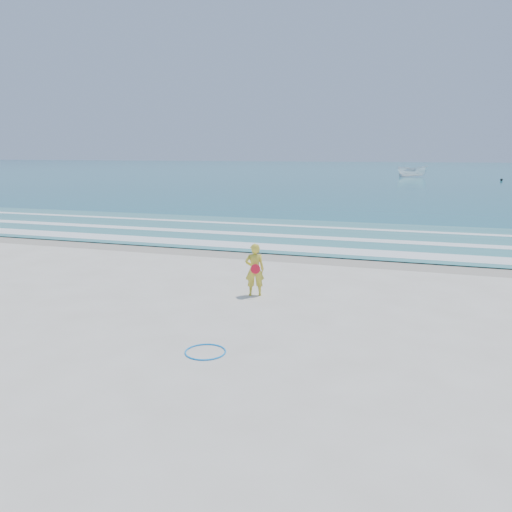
% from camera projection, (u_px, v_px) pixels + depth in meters
% --- Properties ---
extents(ground, '(400.00, 400.00, 0.00)m').
position_uv_depth(ground, '(179.00, 333.00, 11.14)').
color(ground, silver).
rests_on(ground, ground).
extents(wet_sand, '(400.00, 2.40, 0.00)m').
position_uv_depth(wet_sand, '(283.00, 255.00, 19.52)').
color(wet_sand, '#B2A893').
rests_on(wet_sand, ground).
extents(ocean, '(400.00, 190.00, 0.04)m').
position_uv_depth(ocean, '(396.00, 170.00, 108.94)').
color(ocean, '#19727F').
rests_on(ocean, ground).
extents(shallow, '(400.00, 10.00, 0.01)m').
position_uv_depth(shallow, '(309.00, 234.00, 24.17)').
color(shallow, '#59B7AD').
rests_on(shallow, ocean).
extents(foam_near, '(400.00, 1.40, 0.01)m').
position_uv_depth(foam_near, '(291.00, 248.00, 20.72)').
color(foam_near, white).
rests_on(foam_near, shallow).
extents(foam_mid, '(400.00, 0.90, 0.01)m').
position_uv_depth(foam_mid, '(306.00, 237.00, 23.42)').
color(foam_mid, white).
rests_on(foam_mid, shallow).
extents(foam_far, '(400.00, 0.60, 0.01)m').
position_uv_depth(foam_far, '(319.00, 227.00, 26.50)').
color(foam_far, white).
rests_on(foam_far, shallow).
extents(hoop, '(0.87, 0.87, 0.03)m').
position_uv_depth(hoop, '(205.00, 352.00, 10.06)').
color(hoop, '#0D8FF0').
rests_on(hoop, ground).
extents(boat, '(4.83, 2.34, 1.79)m').
position_uv_depth(boat, '(412.00, 171.00, 79.58)').
color(boat, white).
rests_on(boat, ocean).
extents(buoy, '(0.36, 0.36, 0.36)m').
position_uv_depth(buoy, '(502.00, 180.00, 68.71)').
color(buoy, black).
rests_on(buoy, ocean).
extents(woman, '(0.63, 0.53, 1.49)m').
position_uv_depth(woman, '(255.00, 270.00, 13.93)').
color(woman, yellow).
rests_on(woman, ground).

